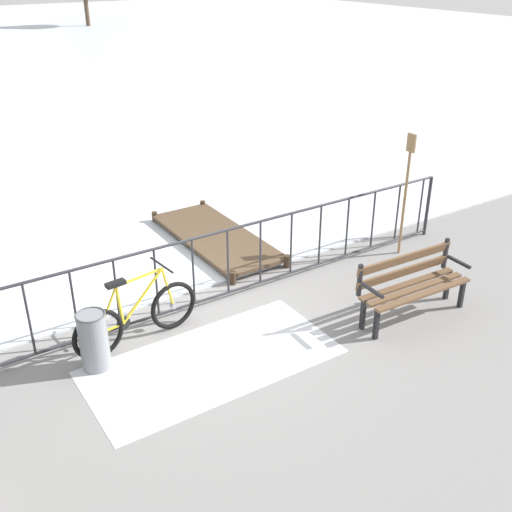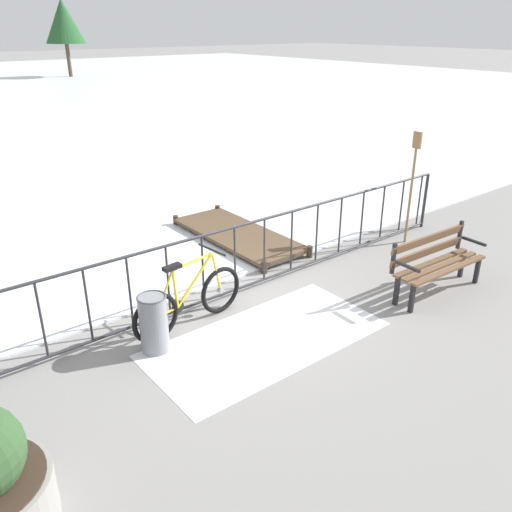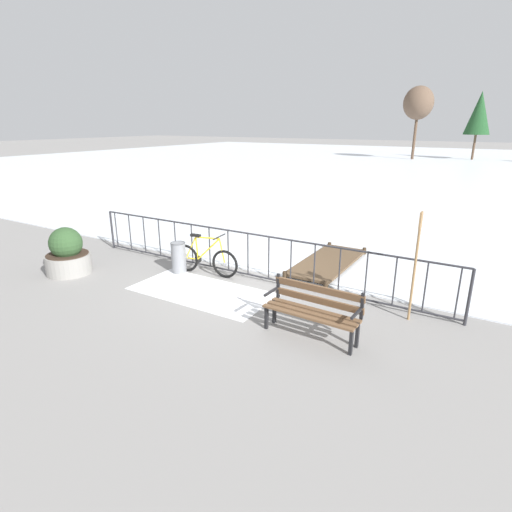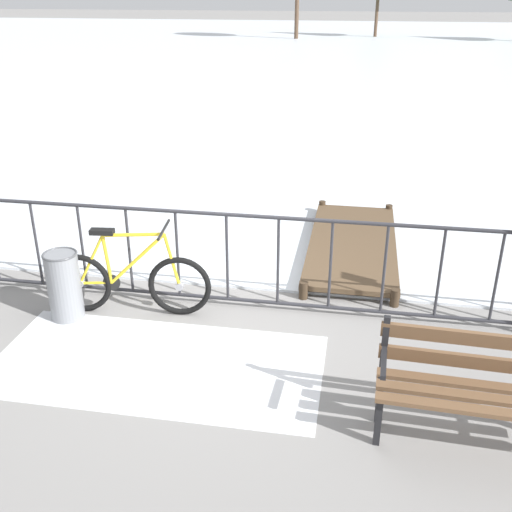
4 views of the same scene
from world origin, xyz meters
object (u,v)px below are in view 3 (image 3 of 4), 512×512
object	(u,v)px
bicycle_near_railing	(205,259)
park_bench	(313,307)
trash_bin	(179,257)
planter_with_shrub	(67,254)
oar_upright	(416,260)

from	to	relation	value
bicycle_near_railing	park_bench	distance (m)	3.59
park_bench	trash_bin	xyz separation A→B (m)	(-3.93, 1.17, -0.14)
bicycle_near_railing	planter_with_shrub	size ratio (longest dim) A/B	1.55
bicycle_near_railing	park_bench	bearing A→B (deg)	-22.50
planter_with_shrub	bicycle_near_railing	bearing A→B (deg)	29.41
park_bench	oar_upright	xyz separation A→B (m)	(1.26, 1.42, 0.63)
bicycle_near_railing	planter_with_shrub	bearing A→B (deg)	-150.59
oar_upright	park_bench	bearing A→B (deg)	-131.63
park_bench	trash_bin	size ratio (longest dim) A/B	2.21
trash_bin	park_bench	bearing A→B (deg)	-16.54
bicycle_near_railing	oar_upright	distance (m)	4.64
park_bench	oar_upright	bearing A→B (deg)	48.37
oar_upright	trash_bin	bearing A→B (deg)	-177.22
bicycle_near_railing	park_bench	xyz separation A→B (m)	(3.31, -1.37, 0.14)
trash_bin	oar_upright	xyz separation A→B (m)	(5.20, 0.25, 0.76)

